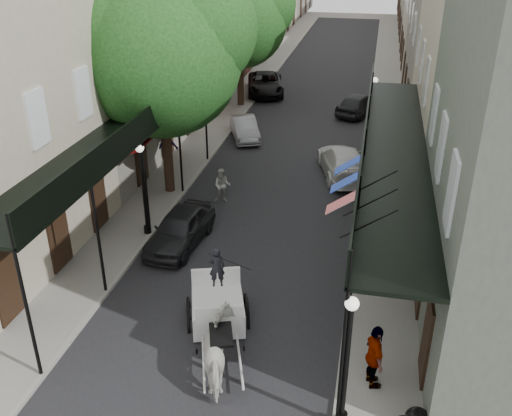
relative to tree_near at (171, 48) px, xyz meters
The scene contains 23 objects.
ground 12.78m from the tree_near, 67.59° to the right, with size 140.00×140.00×0.00m, color gray.
road 12.50m from the tree_near, 66.86° to the left, with size 8.00×90.00×0.01m, color black.
sidewalk_left 11.77m from the tree_near, 94.67° to the left, with size 2.20×90.00×0.12m, color gray.
sidewalk_right 14.91m from the tree_near, 46.88° to the left, with size 2.20×90.00×0.12m, color gray.
building_row_left 20.34m from the tree_near, 102.52° to the left, with size 5.00×80.00×10.50m, color #B2A88E.
building_row_right 23.63m from the tree_near, 57.15° to the left, with size 5.00×80.00×10.50m, color gray.
gallery_left 4.06m from the tree_near, 100.49° to the right, with size 2.20×18.05×4.88m.
gallery_right 9.84m from the tree_near, 19.59° to the right, with size 2.20×18.05×4.88m.
tree_near is the anchor object (origin of this frame).
tree_far 14.02m from the tree_near, 90.19° to the left, with size 6.45×6.00×8.61m.
lamppost_right_near 15.39m from the tree_near, 55.73° to the right, with size 0.32×0.32×3.71m.
lamppost_left 6.10m from the tree_near, 88.66° to the right, with size 0.32×0.32×3.71m.
lamppost_right_far 12.24m from the tree_near, 43.31° to the left, with size 0.32×0.32×3.71m.
horse 13.47m from the tree_near, 65.80° to the right, with size 0.98×2.15×1.81m, color silver.
carriage 10.84m from the tree_near, 64.01° to the right, with size 2.40×3.01×3.03m.
pedestrian_walking 6.16m from the tree_near, 15.48° to the right, with size 0.75×0.58×1.54m, color #B0B1A6.
pedestrian_sidewalk_left 6.37m from the tree_near, 119.05° to the left, with size 1.18×0.68×1.83m, color gray.
pedestrian_sidewalk_right 15.01m from the tree_near, 50.07° to the right, with size 1.10×0.46×1.87m, color gray.
car_left_near 7.55m from the tree_near, 70.73° to the right, with size 1.63×4.04×1.38m, color black.
car_left_mid 9.71m from the tree_near, 80.38° to the left, with size 1.29×3.69×1.22m, color gray.
car_left_far 18.09m from the tree_near, 87.95° to the left, with size 2.45×5.31×1.48m, color black.
car_right_near 9.81m from the tree_near, 25.46° to the left, with size 2.01×4.94×1.43m, color silver.
car_right_far 16.47m from the tree_near, 61.34° to the left, with size 1.67×4.15×1.41m, color black.
Camera 1 is at (4.16, -12.32, 11.07)m, focal length 40.00 mm.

